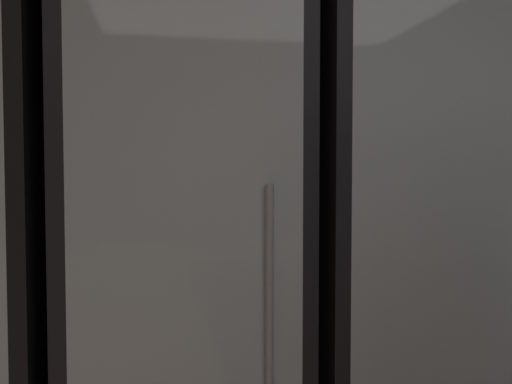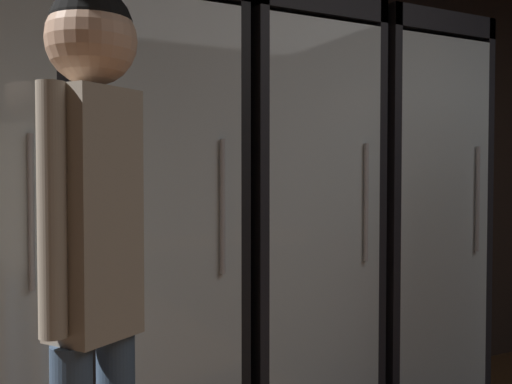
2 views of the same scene
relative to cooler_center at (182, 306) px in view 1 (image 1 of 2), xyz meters
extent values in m
cube|color=black|center=(0.75, 0.31, 0.45)|extent=(6.00, 0.06, 2.80)
cube|color=black|center=(-0.37, -0.04, 0.02)|extent=(0.04, 0.60, 1.93)
cylinder|color=#9EAD99|center=(-0.47, -0.04, -0.11)|extent=(0.02, 0.02, 0.10)
cube|color=black|center=(0.00, 0.24, 0.02)|extent=(0.62, 0.04, 1.93)
cube|color=black|center=(-0.29, -0.04, 0.02)|extent=(0.04, 0.60, 1.93)
cube|color=black|center=(0.29, -0.04, 0.02)|extent=(0.04, 0.60, 1.93)
cube|color=white|center=(0.00, 0.21, 0.02)|extent=(0.54, 0.02, 1.69)
cube|color=silver|center=(0.00, -0.33, 0.02)|extent=(0.54, 0.02, 1.69)
cylinder|color=#B2B2B7|center=(0.19, -0.36, 0.12)|extent=(0.02, 0.02, 0.50)
cylinder|color=#9EAD99|center=(-0.14, -0.07, -0.14)|extent=(0.06, 0.06, 0.23)
cylinder|color=#9EAD99|center=(-0.14, -0.07, 0.02)|extent=(0.02, 0.02, 0.10)
cylinder|color=white|center=(-0.14, -0.07, -0.15)|extent=(0.07, 0.07, 0.06)
cylinder|color=#194723|center=(0.12, -0.02, -0.16)|extent=(0.07, 0.07, 0.19)
cylinder|color=#194723|center=(0.12, -0.02, -0.03)|extent=(0.02, 0.02, 0.08)
cylinder|color=tan|center=(0.12, -0.02, -0.17)|extent=(0.07, 0.07, 0.05)
cube|color=silver|center=(0.00, -0.04, 0.30)|extent=(0.52, 0.52, 0.02)
cylinder|color=brown|center=(-0.17, -0.03, 0.40)|extent=(0.06, 0.06, 0.19)
cylinder|color=brown|center=(-0.17, -0.03, 0.52)|extent=(0.03, 0.03, 0.07)
cylinder|color=beige|center=(-0.17, -0.03, 0.40)|extent=(0.07, 0.07, 0.06)
cylinder|color=brown|center=(-0.01, -0.06, 0.42)|extent=(0.07, 0.07, 0.23)
cylinder|color=brown|center=(-0.01, -0.06, 0.57)|extent=(0.03, 0.03, 0.06)
cylinder|color=#B2332D|center=(-0.01, -0.06, 0.39)|extent=(0.08, 0.08, 0.07)
cylinder|color=#336B38|center=(0.17, -0.03, 0.40)|extent=(0.07, 0.07, 0.19)
cylinder|color=#336B38|center=(0.17, -0.03, 0.53)|extent=(0.03, 0.03, 0.07)
cylinder|color=white|center=(0.17, -0.03, 0.39)|extent=(0.07, 0.07, 0.06)
cube|color=black|center=(0.67, 0.24, 0.02)|extent=(0.62, 0.04, 1.93)
cube|color=black|center=(0.37, -0.04, 0.02)|extent=(0.04, 0.60, 1.93)
cube|color=black|center=(0.96, -0.04, 0.02)|extent=(0.04, 0.60, 1.93)
cube|color=white|center=(0.67, 0.21, 0.02)|extent=(0.54, 0.02, 1.69)
cube|color=silver|center=(0.67, -0.33, 0.02)|extent=(0.54, 0.02, 1.69)
cylinder|color=gray|center=(0.54, 0.00, -0.18)|extent=(0.02, 0.02, 0.06)
cylinder|color=#336B38|center=(0.79, -0.09, -0.16)|extent=(0.03, 0.03, 0.09)
cube|color=silver|center=(0.67, -0.04, 0.01)|extent=(0.52, 0.52, 0.02)
cylinder|color=#194723|center=(0.54, -0.04, 0.13)|extent=(0.07, 0.07, 0.21)
cylinder|color=#194723|center=(0.54, -0.04, 0.27)|extent=(0.02, 0.02, 0.07)
cylinder|color=#B2332D|center=(0.54, -0.04, 0.13)|extent=(0.07, 0.07, 0.05)
cylinder|color=brown|center=(0.81, -0.08, 0.12)|extent=(0.08, 0.08, 0.19)
cylinder|color=brown|center=(0.81, -0.08, 0.26)|extent=(0.02, 0.02, 0.09)
cylinder|color=white|center=(0.81, -0.08, 0.10)|extent=(0.08, 0.08, 0.07)
cube|color=silver|center=(0.67, -0.04, 0.44)|extent=(0.52, 0.52, 0.02)
cylinder|color=#336B38|center=(0.47, -0.03, 0.55)|extent=(0.07, 0.07, 0.22)
cylinder|color=#336B38|center=(0.47, -0.03, 0.71)|extent=(0.03, 0.03, 0.10)
cylinder|color=#2D2D33|center=(0.47, -0.03, 0.55)|extent=(0.08, 0.08, 0.08)
cylinder|color=#194723|center=(0.60, -0.08, 0.56)|extent=(0.07, 0.07, 0.24)
cylinder|color=#194723|center=(0.60, -0.08, 0.72)|extent=(0.03, 0.03, 0.08)
cylinder|color=white|center=(0.60, -0.08, 0.53)|extent=(0.07, 0.07, 0.08)
cylinder|color=#9EAD99|center=(0.73, -0.08, 0.54)|extent=(0.06, 0.06, 0.19)
cylinder|color=#9EAD99|center=(0.73, -0.08, 0.68)|extent=(0.02, 0.02, 0.09)
cylinder|color=tan|center=(0.73, -0.08, 0.52)|extent=(0.07, 0.07, 0.07)
cylinder|color=#194723|center=(0.86, -0.05, 0.55)|extent=(0.07, 0.07, 0.21)
cylinder|color=#194723|center=(0.86, -0.05, 0.69)|extent=(0.03, 0.03, 0.08)
cylinder|color=#2D2D33|center=(0.86, -0.05, 0.53)|extent=(0.08, 0.08, 0.06)
camera|label=1|loc=(-0.08, -1.61, 0.40)|focal=38.65mm
camera|label=2|loc=(-1.37, -2.32, 0.24)|focal=40.86mm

